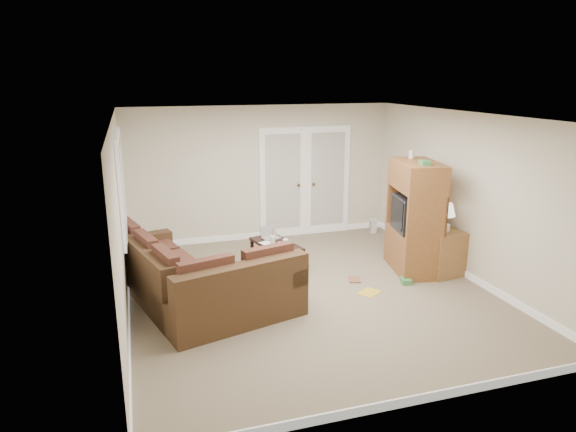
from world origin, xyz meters
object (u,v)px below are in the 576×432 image
object	(u,v)px
coffee_table	(276,253)
tv_armoire	(414,217)
side_cabinet	(442,249)
sectional_sofa	(193,282)

from	to	relation	value
coffee_table	tv_armoire	distance (m)	2.28
tv_armoire	side_cabinet	world-z (taller)	tv_armoire
tv_armoire	side_cabinet	bearing A→B (deg)	-29.92
sectional_sofa	side_cabinet	size ratio (longest dim) A/B	2.50
tv_armoire	side_cabinet	size ratio (longest dim) A/B	1.64
tv_armoire	side_cabinet	distance (m)	0.66
coffee_table	tv_armoire	xyz separation A→B (m)	(2.03, -0.80, 0.66)
coffee_table	side_cabinet	world-z (taller)	side_cabinet
side_cabinet	tv_armoire	bearing A→B (deg)	131.29
coffee_table	side_cabinet	distance (m)	2.62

